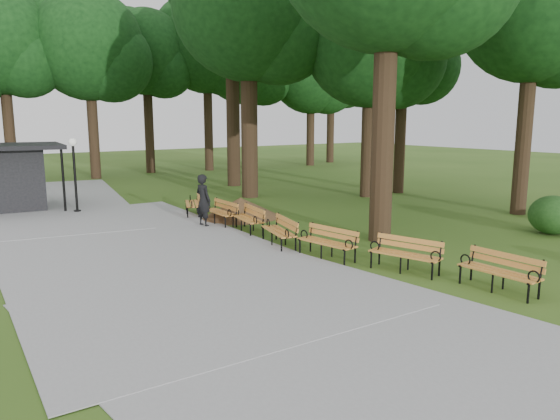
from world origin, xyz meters
TOP-DOWN VIEW (x-y plane):
  - ground at (0.00, 0.00)m, footprint 100.00×100.00m
  - path at (-4.00, 3.00)m, footprint 12.00×38.00m
  - person at (-0.64, 4.91)m, footprint 0.58×0.76m
  - lamp_post at (-3.65, 10.40)m, footprint 0.32×0.32m
  - dirt_mound at (1.26, 5.53)m, footprint 2.72×2.72m
  - bench_0 at (1.51, -5.26)m, footprint 0.67×1.91m
  - bench_1 at (0.93, -3.05)m, footprint 1.14×2.00m
  - bench_2 at (0.16, -0.94)m, footprint 0.90×1.97m
  - bench_3 at (-0.10, 1.01)m, footprint 1.10×2.00m
  - bench_4 at (0.18, 3.28)m, footprint 0.95×1.98m
  - bench_5 at (0.01, 4.90)m, footprint 0.67×1.91m
  - bench_6 at (0.03, 7.24)m, footprint 1.34×2.00m
  - lawn_tree_1 at (9.22, 6.76)m, footprint 6.35×6.35m
  - lawn_tree_2 at (4.44, 9.95)m, footprint 7.12×7.12m
  - lawn_tree_3 at (10.90, -0.22)m, footprint 5.69×5.69m
  - lawn_tree_4 at (6.04, 14.26)m, footprint 6.18×6.18m
  - lawn_tree_5 at (11.58, 6.80)m, footprint 4.98×4.98m
  - tree_backdrop at (6.90, 23.04)m, footprint 35.27×9.12m
  - shrub_0 at (8.29, -2.94)m, footprint 1.53×1.53m

SIDE VIEW (x-z plane):
  - ground at x=0.00m, z-range 0.00..0.00m
  - shrub_0 at x=8.29m, z-range -0.65..0.65m
  - path at x=-4.00m, z-range 0.00..0.06m
  - dirt_mound at x=1.26m, z-range 0.00..0.80m
  - bench_0 at x=1.51m, z-range 0.00..0.88m
  - bench_1 at x=0.93m, z-range 0.00..0.88m
  - bench_2 at x=0.16m, z-range 0.00..0.88m
  - bench_3 at x=-0.10m, z-range 0.00..0.88m
  - bench_4 at x=0.18m, z-range 0.00..0.88m
  - bench_5 at x=0.01m, z-range 0.00..0.88m
  - bench_6 at x=0.03m, z-range 0.00..0.88m
  - person at x=-0.64m, z-range 0.00..1.88m
  - lamp_post at x=-3.65m, z-range 0.68..3.71m
  - lawn_tree_5 at x=11.58m, z-range 2.28..11.95m
  - lawn_tree_1 at x=9.22m, z-range 2.11..12.77m
  - lawn_tree_3 at x=10.90m, z-range 2.52..13.36m
  - tree_backdrop at x=6.90m, z-range 0.00..16.26m
  - lawn_tree_2 at x=4.44m, z-range 2.69..15.32m
  - lawn_tree_4 at x=6.04m, z-range 3.11..15.71m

